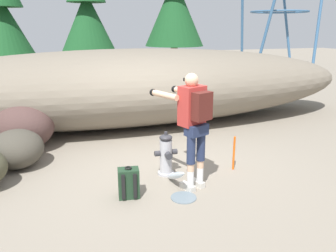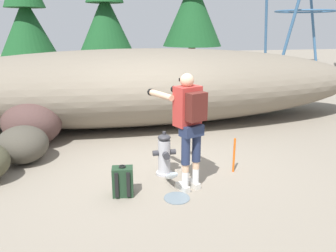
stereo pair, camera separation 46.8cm
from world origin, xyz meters
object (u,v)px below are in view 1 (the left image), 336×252
(boulder_large, at_px, (23,125))
(utility_worker, at_px, (192,117))
(fire_hydrant, at_px, (166,155))
(spare_backpack, at_px, (129,183))
(boulder_mid, at_px, (17,149))
(survey_stake, at_px, (234,153))

(boulder_large, bearing_deg, utility_worker, -45.66)
(fire_hydrant, height_order, utility_worker, utility_worker)
(fire_hydrant, distance_m, utility_worker, 0.99)
(utility_worker, distance_m, spare_backpack, 1.33)
(boulder_mid, bearing_deg, spare_backpack, -45.44)
(fire_hydrant, height_order, survey_stake, fire_hydrant)
(spare_backpack, xyz_separation_m, survey_stake, (1.92, 0.42, 0.08))
(boulder_mid, bearing_deg, survey_stake, -19.34)
(utility_worker, height_order, survey_stake, utility_worker)
(boulder_large, relative_size, survey_stake, 2.23)
(boulder_large, bearing_deg, fire_hydrant, -41.48)
(utility_worker, bearing_deg, spare_backpack, 68.87)
(fire_hydrant, relative_size, spare_backpack, 1.60)
(spare_backpack, bearing_deg, fire_hydrant, -44.82)
(utility_worker, xyz_separation_m, survey_stake, (0.94, 0.41, -0.82))
(fire_hydrant, relative_size, utility_worker, 0.43)
(utility_worker, bearing_deg, boulder_mid, 35.68)
(utility_worker, distance_m, boulder_mid, 3.20)
(spare_backpack, xyz_separation_m, boulder_mid, (-1.65, 1.67, 0.12))
(utility_worker, relative_size, boulder_mid, 1.83)
(spare_backpack, distance_m, survey_stake, 1.97)
(fire_hydrant, bearing_deg, survey_stake, -7.71)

